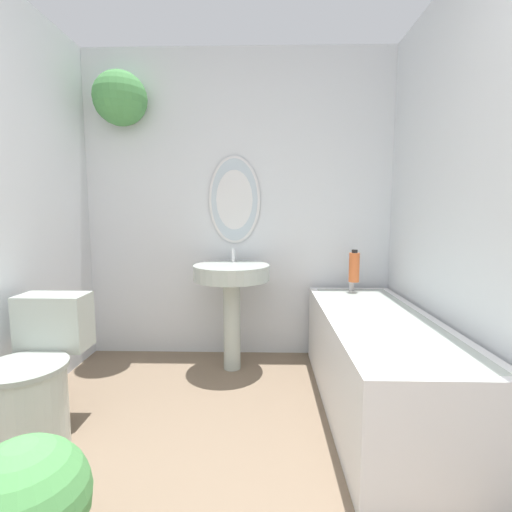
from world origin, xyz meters
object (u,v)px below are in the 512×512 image
object	(u,v)px
bathtub	(378,361)
shampoo_bottle	(354,267)
potted_plant	(25,512)
toilet	(34,383)
pedestal_sink	(232,285)

from	to	relation	value
bathtub	shampoo_bottle	size ratio (longest dim) A/B	6.81
shampoo_bottle	potted_plant	xyz separation A→B (m)	(-1.36, -1.76, -0.47)
bathtub	toilet	bearing A→B (deg)	-169.09
potted_plant	bathtub	bearing A→B (deg)	39.38
toilet	pedestal_sink	world-z (taller)	pedestal_sink
bathtub	potted_plant	distance (m)	1.76
bathtub	potted_plant	xyz separation A→B (m)	(-1.36, -1.11, -0.01)
bathtub	shampoo_bottle	xyz separation A→B (m)	(0.00, 0.65, 0.46)
pedestal_sink	bathtub	bearing A→B (deg)	-31.51
pedestal_sink	potted_plant	world-z (taller)	pedestal_sink
toilet	potted_plant	bearing A→B (deg)	-59.23
toilet	shampoo_bottle	bearing A→B (deg)	28.83
shampoo_bottle	potted_plant	world-z (taller)	shampoo_bottle
bathtub	shampoo_bottle	world-z (taller)	shampoo_bottle
pedestal_sink	shampoo_bottle	size ratio (longest dim) A/B	3.66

